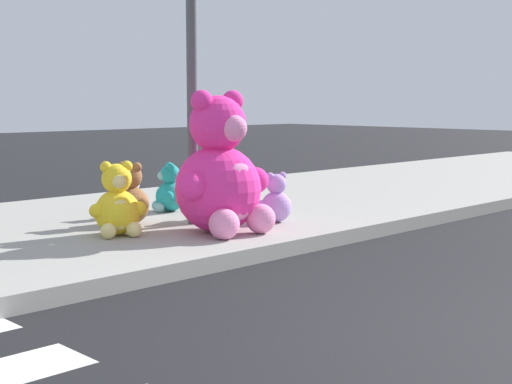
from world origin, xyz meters
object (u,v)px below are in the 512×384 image
(plush_white, at_px, (131,200))
(plush_teal, at_px, (169,192))
(plush_yellow, at_px, (118,206))
(plush_pink_large, at_px, (221,176))
(sign_pole, at_px, (192,63))
(plush_tan, at_px, (236,193))
(plush_lavender, at_px, (276,202))
(plush_brown, at_px, (129,200))

(plush_white, height_order, plush_teal, plush_teal)
(plush_teal, bearing_deg, plush_white, -175.74)
(plush_yellow, bearing_deg, plush_pink_large, -35.14)
(sign_pole, relative_size, plush_teal, 5.50)
(plush_tan, relative_size, plush_teal, 1.17)
(plush_yellow, bearing_deg, sign_pole, 0.48)
(sign_pole, distance_m, plush_yellow, 1.70)
(plush_yellow, bearing_deg, plush_tan, 1.59)
(plush_pink_large, distance_m, plush_teal, 1.61)
(sign_pole, distance_m, plush_white, 1.74)
(sign_pole, bearing_deg, plush_lavender, -35.85)
(plush_teal, bearing_deg, sign_pole, -112.47)
(plush_white, height_order, plush_lavender, plush_lavender)
(plush_pink_large, xyz_separation_m, plush_yellow, (-0.83, 0.58, -0.27))
(plush_brown, bearing_deg, plush_yellow, -134.64)
(sign_pole, height_order, plush_tan, sign_pole)
(plush_brown, bearing_deg, plush_teal, 27.20)
(sign_pole, xyz_separation_m, plush_teal, (0.37, 0.90, -1.47))
(plush_teal, relative_size, plush_brown, 0.87)
(plush_yellow, distance_m, plush_lavender, 1.76)
(plush_pink_large, height_order, plush_brown, plush_pink_large)
(plush_pink_large, height_order, plush_tan, plush_pink_large)
(sign_pole, xyz_separation_m, plush_brown, (-0.52, 0.44, -1.43))
(plush_white, height_order, plush_brown, plush_brown)
(plush_white, bearing_deg, plush_pink_large, -86.92)
(plush_yellow, xyz_separation_m, plush_lavender, (1.68, -0.52, -0.07))
(sign_pole, height_order, plush_lavender, sign_pole)
(plush_teal, xyz_separation_m, plush_lavender, (0.35, -1.42, -0.01))
(plush_lavender, bearing_deg, plush_tan, 96.07)
(plush_white, distance_m, plush_teal, 0.58)
(sign_pole, height_order, plush_white, sign_pole)
(plush_pink_large, relative_size, plush_teal, 2.43)
(plush_pink_large, distance_m, plush_lavender, 0.93)
(plush_teal, relative_size, plush_lavender, 1.07)
(plush_teal, bearing_deg, plush_brown, -152.80)
(plush_white, xyz_separation_m, plush_brown, (-0.31, -0.41, 0.07))
(plush_pink_large, height_order, plush_yellow, plush_pink_large)
(sign_pole, height_order, plush_teal, sign_pole)
(plush_tan, xyz_separation_m, plush_yellow, (-1.63, -0.05, 0.02))
(plush_teal, bearing_deg, plush_tan, -71.24)
(plush_pink_large, relative_size, plush_yellow, 1.94)
(plush_pink_large, relative_size, plush_brown, 2.12)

